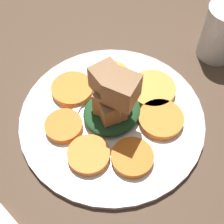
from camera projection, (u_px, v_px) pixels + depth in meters
The scene contains 12 objects.
table_slab at pixel (112, 122), 52.80cm from camera, with size 120.00×120.00×2.00cm, color #4C3828.
plate at pixel (112, 117), 51.54cm from camera, with size 30.34×30.34×1.05cm.
carrot_slice_0 at pixel (112, 76), 54.97cm from camera, with size 6.35×6.35×1.21cm, color orange.
carrot_slice_1 at pixel (72, 89), 53.35cm from camera, with size 7.12×7.12×1.21cm, color orange.
carrot_slice_2 at pixel (64, 126), 49.22cm from camera, with size 5.99×5.99×1.21cm, color orange.
carrot_slice_3 at pixel (89, 155), 46.41cm from camera, with size 6.43×6.43×1.21cm, color orange.
carrot_slice_4 at pixel (132, 157), 46.17cm from camera, with size 6.36×6.36×1.21cm, color orange.
carrot_slice_5 at pixel (161, 119), 49.93cm from camera, with size 7.27×7.27×1.21cm, color orange.
carrot_slice_6 at pixel (152, 89), 53.32cm from camera, with size 7.90×7.90×1.21cm, color orange.
center_pile at pixel (113, 101), 47.51cm from camera, with size 9.72×8.97×10.71cm.
fork at pixel (84, 97), 52.93cm from camera, with size 16.61×7.58×0.40cm.
water_glass at pixel (222, 32), 56.32cm from camera, with size 7.45×7.45×10.23cm.
Camera 1 is at (20.28, 19.35, 45.78)cm, focal length 50.00 mm.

